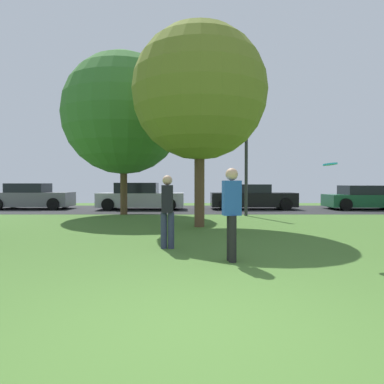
% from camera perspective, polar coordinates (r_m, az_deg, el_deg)
% --- Properties ---
extents(ground_plane, '(44.00, 44.00, 0.00)m').
position_cam_1_polar(ground_plane, '(3.72, 0.35, -21.31)').
color(ground_plane, '#47702D').
extents(road_strip, '(44.00, 6.40, 0.01)m').
position_cam_1_polar(road_strip, '(19.48, -0.11, -2.77)').
color(road_strip, '#28282B').
rests_on(road_strip, ground_plane).
extents(oak_tree_center, '(5.49, 5.49, 7.33)m').
position_cam_1_polar(oak_tree_center, '(16.90, -11.09, 12.13)').
color(oak_tree_center, brown).
rests_on(oak_tree_center, ground_plane).
extents(maple_tree_near, '(4.39, 4.39, 6.58)m').
position_cam_1_polar(maple_tree_near, '(12.07, 0.99, 15.55)').
color(maple_tree_near, brown).
rests_on(maple_tree_near, ground_plane).
extents(person_catcher, '(0.35, 0.30, 1.71)m').
position_cam_1_polar(person_catcher, '(6.58, 6.12, -2.82)').
color(person_catcher, black).
rests_on(person_catcher, ground_plane).
extents(person_bystander, '(0.30, 0.33, 1.61)m').
position_cam_1_polar(person_bystander, '(7.85, -4.15, -2.62)').
color(person_bystander, '#2D334C').
rests_on(person_bystander, ground_plane).
extents(frisbee_disc, '(0.38, 0.38, 0.06)m').
position_cam_1_polar(frisbee_disc, '(7.30, 20.94, 4.16)').
color(frisbee_disc, '#2DB2E0').
extents(parked_car_grey, '(4.26, 1.98, 1.41)m').
position_cam_1_polar(parked_car_grey, '(21.68, -24.39, -0.75)').
color(parked_car_grey, slate).
rests_on(parked_car_grey, ground_plane).
extents(parked_car_silver, '(4.59, 2.06, 1.45)m').
position_cam_1_polar(parked_car_silver, '(19.60, -8.43, -0.83)').
color(parked_car_silver, '#B7B7BC').
rests_on(parked_car_silver, ground_plane).
extents(parked_car_black, '(4.57, 1.95, 1.36)m').
position_cam_1_polar(parked_car_black, '(19.88, 9.33, -0.88)').
color(parked_car_black, black).
rests_on(parked_car_black, ground_plane).
extents(parked_car_green, '(4.16, 2.12, 1.30)m').
position_cam_1_polar(parked_car_green, '(21.58, 25.55, -0.91)').
color(parked_car_green, '#195633').
rests_on(parked_car_green, ground_plane).
extents(street_lamp_post, '(0.14, 0.14, 4.50)m').
position_cam_1_polar(street_lamp_post, '(15.83, 8.42, 4.38)').
color(street_lamp_post, '#2D2D33').
rests_on(street_lamp_post, ground_plane).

